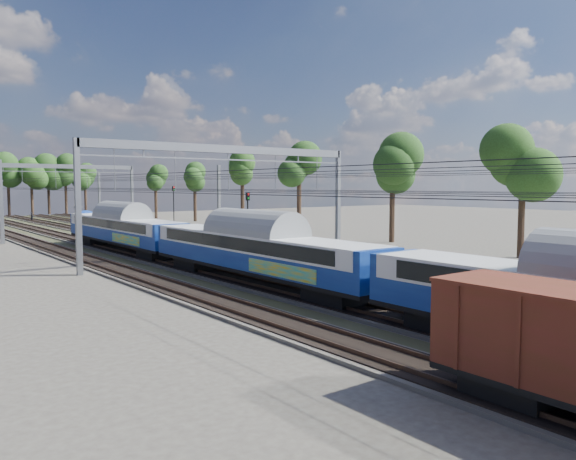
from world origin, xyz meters
TOP-DOWN VIEW (x-y plane):
  - track_bed at (-0.00, 45.00)m, footprint 21.00×130.00m
  - platform at (12.00, 20.00)m, footprint 3.00×70.00m
  - catenary at (0.33, 52.69)m, footprint 25.65×130.00m
  - tree_belt at (6.50, 97.40)m, footprint 39.94×99.59m
  - emu_train at (-4.50, 19.30)m, footprint 2.97×62.92m
  - worker at (-0.53, 90.74)m, footprint 0.52×0.66m
  - signal_near at (2.93, 31.77)m, footprint 0.38×0.36m
  - signal_far at (12.74, 65.87)m, footprint 0.41×0.38m

SIDE VIEW (x-z plane):
  - track_bed at x=0.00m, z-range -0.07..0.27m
  - platform at x=12.00m, z-range 0.00..0.30m
  - worker at x=-0.53m, z-range 0.00..1.57m
  - emu_train at x=-4.50m, z-range 0.39..4.74m
  - signal_near at x=2.93m, z-range 0.70..6.01m
  - signal_far at x=12.74m, z-range 0.77..6.58m
  - catenary at x=0.33m, z-range 1.90..10.90m
  - tree_belt at x=6.50m, z-range 2.07..14.24m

